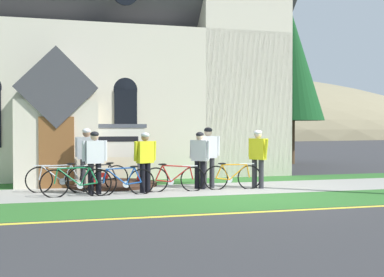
{
  "coord_description": "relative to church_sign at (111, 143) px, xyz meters",
  "views": [
    {
      "loc": [
        -4.62,
        -11.46,
        1.79
      ],
      "look_at": [
        -0.83,
        2.97,
        1.44
      ],
      "focal_mm": 44.67,
      "sensor_mm": 36.0,
      "label": 1
    }
  ],
  "objects": [
    {
      "name": "ground",
      "position": [
        3.28,
        0.5,
        -1.29
      ],
      "size": [
        140.0,
        140.0,
        0.0
      ],
      "primitive_type": "plane",
      "color": "#333335"
    },
    {
      "name": "sidewalk_slab",
      "position": [
        0.57,
        -1.82,
        -1.28
      ],
      "size": [
        32.0,
        2.62,
        0.01
      ],
      "primitive_type": "cube",
      "color": "#99968E",
      "rests_on": "ground"
    },
    {
      "name": "grass_verge",
      "position": [
        0.57,
        -4.3,
        -1.29
      ],
      "size": [
        32.0,
        2.35,
        0.01
      ],
      "primitive_type": "cube",
      "color": "#2D6628",
      "rests_on": "ground"
    },
    {
      "name": "church_lawn",
      "position": [
        0.57,
        0.29,
        -1.29
      ],
      "size": [
        24.0,
        1.59,
        0.01
      ],
      "primitive_type": "cube",
      "color": "#2D6628",
      "rests_on": "ground"
    },
    {
      "name": "curb_paint_stripe",
      "position": [
        0.57,
        -5.63,
        -1.29
      ],
      "size": [
        28.0,
        0.16,
        0.01
      ],
      "primitive_type": "cube",
      "color": "yellow",
      "rests_on": "ground"
    },
    {
      "name": "church_building",
      "position": [
        1.0,
        5.73,
        3.63
      ],
      "size": [
        12.74,
        11.9,
        13.58
      ],
      "color": "beige",
      "rests_on": "ground"
    },
    {
      "name": "church_sign",
      "position": [
        0.0,
        0.0,
        0.0
      ],
      "size": [
        2.2,
        0.13,
        1.89
      ],
      "color": "#474C56",
      "rests_on": "ground"
    },
    {
      "name": "flower_bed",
      "position": [
        0.0,
        -0.32,
        -1.22
      ],
      "size": [
        2.7,
        2.7,
        0.34
      ],
      "color": "#382319",
      "rests_on": "ground"
    },
    {
      "name": "bicycle_blue",
      "position": [
        1.52,
        -2.11,
        -0.92
      ],
      "size": [
        1.75,
        0.12,
        0.81
      ],
      "color": "black",
      "rests_on": "ground"
    },
    {
      "name": "bicycle_yellow",
      "position": [
        3.26,
        -2.05,
        -0.92
      ],
      "size": [
        1.71,
        0.15,
        0.79
      ],
      "color": "black",
      "rests_on": "ground"
    },
    {
      "name": "bicycle_green",
      "position": [
        -0.48,
        -1.48,
        -0.91
      ],
      "size": [
        1.73,
        0.57,
        0.82
      ],
      "color": "black",
      "rests_on": "ground"
    },
    {
      "name": "bicycle_black",
      "position": [
        -1.11,
        -2.44,
        -0.91
      ],
      "size": [
        1.81,
        0.1,
        0.83
      ],
      "color": "black",
      "rests_on": "ground"
    },
    {
      "name": "bicycle_white",
      "position": [
        -1.55,
        -1.41,
        -0.91
      ],
      "size": [
        1.78,
        0.1,
        0.83
      ],
      "color": "black",
      "rests_on": "ground"
    },
    {
      "name": "bicycle_orange",
      "position": [
        0.08,
        -2.4,
        -0.92
      ],
      "size": [
        1.7,
        0.08,
        0.79
      ],
      "color": "black",
      "rests_on": "ground"
    },
    {
      "name": "cyclist_in_blue_jersey",
      "position": [
        4.06,
        -1.99,
        -0.28
      ],
      "size": [
        0.45,
        0.66,
        1.71
      ],
      "color": "#2D2D33",
      "rests_on": "ground"
    },
    {
      "name": "cyclist_in_green_jersey",
      "position": [
        0.72,
        -2.1,
        -0.33
      ],
      "size": [
        0.63,
        0.37,
        1.65
      ],
      "color": "black",
      "rests_on": "ground"
    },
    {
      "name": "cyclist_in_white_jersey",
      "position": [
        2.67,
        -1.56,
        -0.23
      ],
      "size": [
        0.69,
        0.29,
        1.79
      ],
      "color": "#2D2D33",
      "rests_on": "ground"
    },
    {
      "name": "cyclist_in_yellow_jersey",
      "position": [
        -0.63,
        -2.1,
        -0.3
      ],
      "size": [
        0.66,
        0.31,
        1.68
      ],
      "color": "black",
      "rests_on": "ground"
    },
    {
      "name": "cyclist_in_orange_jersey",
      "position": [
        2.37,
        -1.74,
        -0.32
      ],
      "size": [
        0.49,
        0.55,
        1.65
      ],
      "color": "black",
      "rests_on": "ground"
    },
    {
      "name": "cyclist_in_red_jersey",
      "position": [
        -0.79,
        -0.94,
        -0.24
      ],
      "size": [
        0.64,
        0.42,
        1.76
      ],
      "color": "#2D2D33",
      "rests_on": "ground"
    },
    {
      "name": "roadside_conifer",
      "position": [
        9.29,
        6.34,
        3.41
      ],
      "size": [
        3.14,
        3.14,
        7.31
      ],
      "color": "#4C3823",
      "rests_on": "ground"
    },
    {
      "name": "distant_hill",
      "position": [
        16.78,
        65.69,
        -1.29
      ],
      "size": [
        104.41,
        51.53,
        22.45
      ],
      "primitive_type": "ellipsoid",
      "color": "#847A5B",
      "rests_on": "ground"
    }
  ]
}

